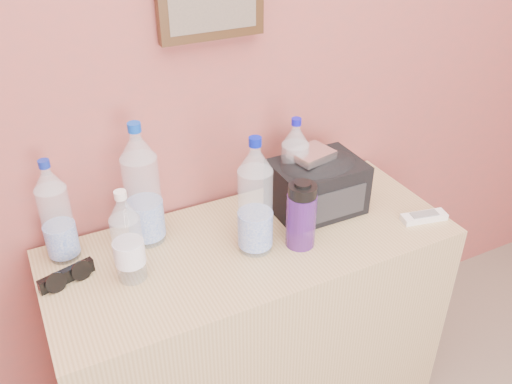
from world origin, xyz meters
TOP-DOWN VIEW (x-y plane):
  - dresser at (0.07, 1.73)m, footprint 1.19×0.50m
  - pet_large_a at (-0.43, 1.91)m, footprint 0.08×0.08m
  - pet_large_b at (-0.19, 1.88)m, footprint 0.10×0.10m
  - pet_large_c at (0.27, 1.84)m, footprint 0.08×0.08m
  - pet_large_d at (0.07, 1.70)m, footprint 0.10×0.10m
  - pet_small at (-0.28, 1.73)m, footprint 0.08×0.08m
  - nalgene_bottle at (0.19, 1.66)m, footprint 0.08×0.08m
  - sunglasses at (-0.44, 1.79)m, footprint 0.16×0.09m
  - ac_remote at (0.60, 1.59)m, footprint 0.15×0.07m
  - toiletry_bag at (0.33, 1.79)m, footprint 0.27×0.20m
  - foil_packet at (0.31, 1.80)m, footprint 0.13×0.12m

SIDE VIEW (x-z plane):
  - dresser at x=0.07m, z-range 0.00..0.75m
  - ac_remote at x=0.60m, z-range 0.75..0.77m
  - sunglasses at x=-0.44m, z-range 0.75..0.78m
  - toiletry_bag at x=0.33m, z-range 0.75..0.93m
  - nalgene_bottle at x=0.19m, z-range 0.74..0.95m
  - pet_small at x=-0.28m, z-range 0.73..1.00m
  - pet_large_a at x=-0.43m, z-range 0.73..1.03m
  - pet_large_c at x=0.27m, z-range 0.73..1.04m
  - pet_large_d at x=0.07m, z-range 0.73..1.08m
  - pet_large_b at x=-0.19m, z-range 0.72..1.10m
  - foil_packet at x=0.31m, z-range 0.93..0.96m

